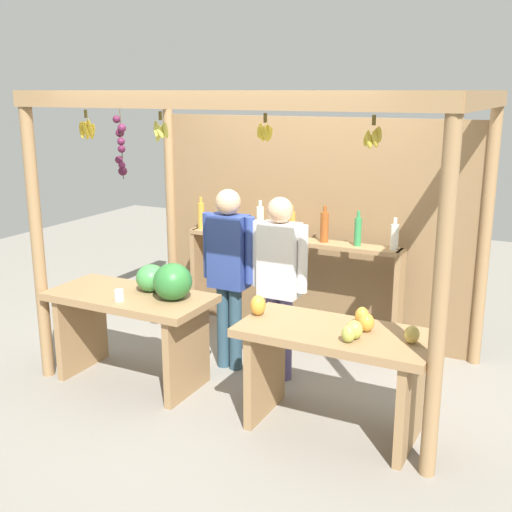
% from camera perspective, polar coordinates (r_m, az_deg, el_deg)
% --- Properties ---
extents(ground_plane, '(12.00, 12.00, 0.00)m').
position_cam_1_polar(ground_plane, '(5.58, 0.89, -10.04)').
color(ground_plane, gray).
rests_on(ground_plane, ground).
extents(market_stall, '(3.30, 2.00, 2.33)m').
position_cam_1_polar(market_stall, '(5.56, 2.91, 4.53)').
color(market_stall, '#99754C').
rests_on(market_stall, ground).
extents(fruit_counter_left, '(1.33, 0.64, 1.04)m').
position_cam_1_polar(fruit_counter_left, '(5.19, -10.34, -4.62)').
color(fruit_counter_left, '#99754C').
rests_on(fruit_counter_left, ground).
extents(fruit_counter_right, '(1.33, 0.64, 0.90)m').
position_cam_1_polar(fruit_counter_right, '(4.45, 7.14, -8.89)').
color(fruit_counter_right, '#99754C').
rests_on(fruit_counter_right, ground).
extents(bottle_shelf_unit, '(2.11, 0.22, 1.35)m').
position_cam_1_polar(bottle_shelf_unit, '(5.95, 3.07, -0.19)').
color(bottle_shelf_unit, '#99754C').
rests_on(bottle_shelf_unit, ground).
extents(vendor_man, '(0.48, 0.21, 1.56)m').
position_cam_1_polar(vendor_man, '(5.29, -2.47, -0.72)').
color(vendor_man, '#2E4D5E').
rests_on(vendor_man, ground).
extents(vendor_woman, '(0.48, 0.21, 1.53)m').
position_cam_1_polar(vendor_woman, '(5.10, 2.11, -1.55)').
color(vendor_woman, '#524A7E').
rests_on(vendor_woman, ground).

